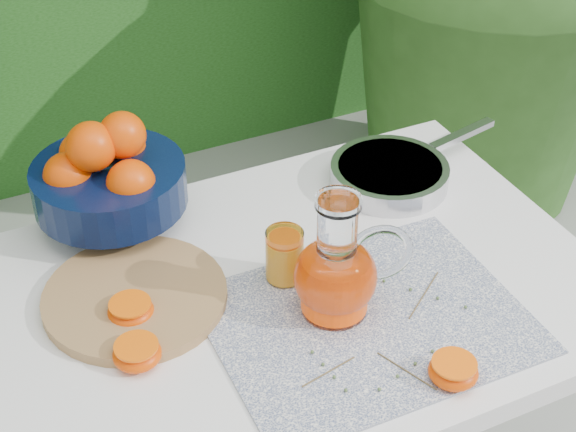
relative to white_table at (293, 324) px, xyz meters
name	(u,v)px	position (x,y,z in m)	size (l,w,h in m)	color
white_table	(293,324)	(0.00, 0.00, 0.00)	(1.00, 0.70, 0.75)	white
placemat	(368,321)	(0.07, -0.12, 0.08)	(0.47, 0.37, 0.00)	#0E1F4F
cutting_board	(135,297)	(-0.24, 0.08, 0.09)	(0.29, 0.29, 0.02)	olive
fruit_bowl	(107,176)	(-0.21, 0.30, 0.18)	(0.34, 0.34, 0.21)	black
juice_pitcher	(337,273)	(0.04, -0.08, 0.16)	(0.20, 0.16, 0.21)	white
juice_tumbler	(285,257)	(0.00, 0.02, 0.13)	(0.07, 0.07, 0.09)	white
saute_pan	(391,173)	(0.29, 0.19, 0.10)	(0.41, 0.26, 0.04)	#B9B9BE
orange_halves	(237,344)	(-0.14, -0.10, 0.10)	(0.49, 0.41, 0.04)	#FE4602
thyme_sprigs	(390,342)	(0.07, -0.18, 0.09)	(0.31, 0.24, 0.01)	brown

